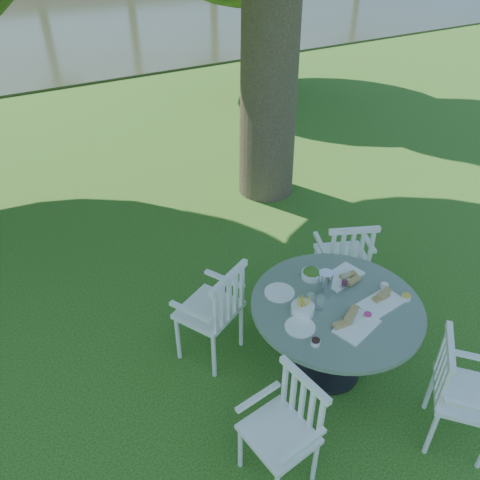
% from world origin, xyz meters
% --- Properties ---
extents(ground, '(140.00, 140.00, 0.00)m').
position_xyz_m(ground, '(0.00, 0.00, 0.00)').
color(ground, '#1B440E').
rests_on(ground, ground).
extents(table, '(1.38, 1.38, 0.78)m').
position_xyz_m(table, '(0.22, -0.90, 0.63)').
color(table, black).
rests_on(table, ground).
extents(chair_ne, '(0.64, 0.62, 0.97)m').
position_xyz_m(chair_ne, '(0.96, -0.25, 0.57)').
color(chair_ne, white).
rests_on(chair_ne, ground).
extents(chair_nw, '(0.65, 0.64, 0.99)m').
position_xyz_m(chair_nw, '(-0.50, -0.24, 0.58)').
color(chair_nw, white).
rests_on(chair_nw, ground).
extents(chair_sw, '(0.46, 0.48, 0.89)m').
position_xyz_m(chair_sw, '(-0.62, -1.41, 0.52)').
color(chair_sw, white).
rests_on(chair_sw, ground).
extents(chair_se, '(0.65, 0.64, 0.94)m').
position_xyz_m(chair_se, '(0.54, -1.83, 0.55)').
color(chair_se, white).
rests_on(chair_se, ground).
extents(tableware, '(1.08, 0.90, 0.23)m').
position_xyz_m(tableware, '(0.19, -0.81, 0.83)').
color(tableware, white).
rests_on(tableware, table).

